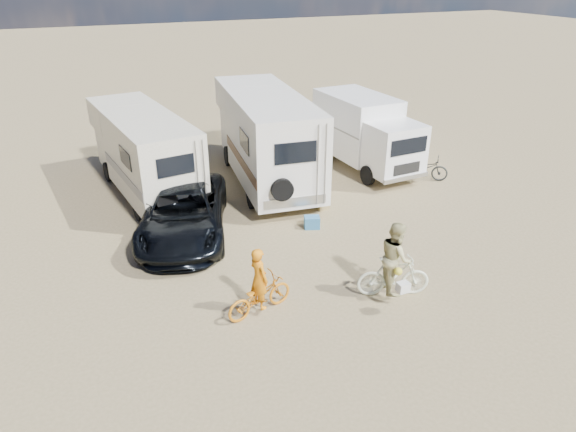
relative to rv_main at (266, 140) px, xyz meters
name	(u,v)px	position (x,y,z in m)	size (l,w,h in m)	color
ground	(356,263)	(0.11, -6.73, -1.70)	(140.00, 140.00, 0.00)	#958159
rv_main	(266,140)	(0.00, 0.00, 0.00)	(2.47, 7.32, 3.39)	silver
rv_left	(145,155)	(-4.43, 0.65, -0.21)	(2.15, 6.74, 2.98)	beige
box_truck	(367,134)	(4.29, -0.19, -0.26)	(2.12, 5.33, 2.88)	white
dark_suv	(184,212)	(-3.92, -3.05, -0.94)	(2.50, 5.43, 1.51)	black
bike_man	(259,296)	(-3.19, -7.77, -1.23)	(0.62, 1.77, 0.93)	#C06B0E
bike_woman	(393,276)	(0.17, -8.42, -1.14)	(0.52, 1.84, 1.11)	silver
rider_man	(259,285)	(-3.19, -7.77, -0.90)	(0.58, 0.38, 1.59)	orange
rider_woman	(395,263)	(0.17, -8.42, -0.76)	(0.91, 0.71, 1.88)	tan
bike_parked	(424,168)	(5.74, -2.21, -1.21)	(0.64, 1.84, 0.97)	#242725
cooler	(312,222)	(-0.10, -4.25, -1.50)	(0.49, 0.35, 0.39)	teal
crate	(322,204)	(0.84, -3.07, -1.54)	(0.40, 0.40, 0.32)	olive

